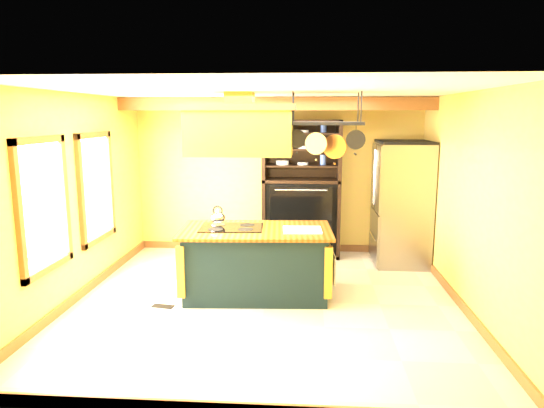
# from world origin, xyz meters

# --- Properties ---
(floor) EXTENTS (5.00, 5.00, 0.00)m
(floor) POSITION_xyz_m (0.00, 0.00, 0.00)
(floor) COLOR beige
(floor) RESTS_ON ground
(ceiling) EXTENTS (5.00, 5.00, 0.00)m
(ceiling) POSITION_xyz_m (0.00, 0.00, 2.70)
(ceiling) COLOR white
(ceiling) RESTS_ON wall_back
(wall_back) EXTENTS (5.00, 0.02, 2.70)m
(wall_back) POSITION_xyz_m (0.00, 2.50, 1.35)
(wall_back) COLOR #E5B053
(wall_back) RESTS_ON floor
(wall_front) EXTENTS (5.00, 0.02, 2.70)m
(wall_front) POSITION_xyz_m (0.00, -2.50, 1.35)
(wall_front) COLOR #E5B053
(wall_front) RESTS_ON floor
(wall_left) EXTENTS (0.02, 5.00, 2.70)m
(wall_left) POSITION_xyz_m (-2.50, 0.00, 1.35)
(wall_left) COLOR #E5B053
(wall_left) RESTS_ON floor
(wall_right) EXTENTS (0.02, 5.00, 2.70)m
(wall_right) POSITION_xyz_m (2.50, 0.00, 1.35)
(wall_right) COLOR #E5B053
(wall_right) RESTS_ON floor
(ceiling_beam) EXTENTS (5.00, 0.15, 0.20)m
(ceiling_beam) POSITION_xyz_m (0.00, 1.70, 2.59)
(ceiling_beam) COLOR brown
(ceiling_beam) RESTS_ON ceiling
(window_near) EXTENTS (0.06, 1.06, 1.56)m
(window_near) POSITION_xyz_m (-2.47, -0.80, 1.40)
(window_near) COLOR brown
(window_near) RESTS_ON wall_left
(window_far) EXTENTS (0.06, 1.06, 1.56)m
(window_far) POSITION_xyz_m (-2.47, 0.60, 1.40)
(window_far) COLOR brown
(window_far) RESTS_ON wall_left
(kitchen_island) EXTENTS (2.06, 1.22, 1.11)m
(kitchen_island) POSITION_xyz_m (-0.15, 0.23, 0.47)
(kitchen_island) COLOR black
(kitchen_island) RESTS_ON floor
(range_hood) EXTENTS (1.43, 0.81, 0.80)m
(range_hood) POSITION_xyz_m (-0.35, 0.23, 2.25)
(range_hood) COLOR #AB7B2A
(range_hood) RESTS_ON ceiling
(pot_rack) EXTENTS (0.98, 0.46, 0.85)m
(pot_rack) POSITION_xyz_m (0.75, 0.24, 2.22)
(pot_rack) COLOR black
(pot_rack) RESTS_ON ceiling
(refrigerator) EXTENTS (0.85, 1.01, 1.97)m
(refrigerator) POSITION_xyz_m (2.06, 1.90, 0.96)
(refrigerator) COLOR gray
(refrigerator) RESTS_ON floor
(hutch) EXTENTS (1.32, 0.60, 2.34)m
(hutch) POSITION_xyz_m (0.42, 2.25, 0.90)
(hutch) COLOR black
(hutch) RESTS_ON floor
(floor_register) EXTENTS (0.30, 0.16, 0.01)m
(floor_register) POSITION_xyz_m (-1.30, -0.28, 0.01)
(floor_register) COLOR black
(floor_register) RESTS_ON floor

